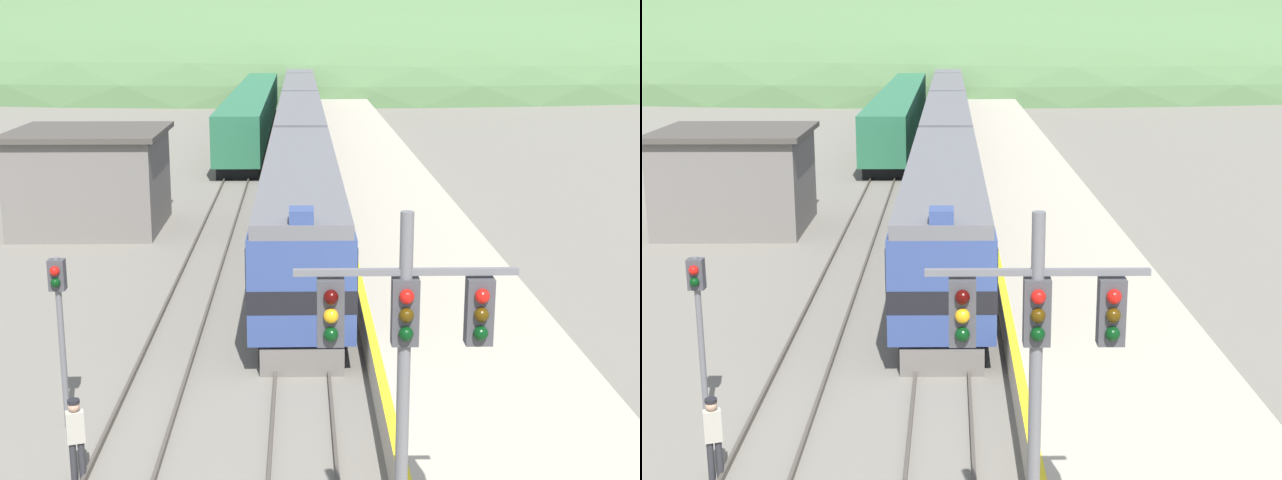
{
  "view_description": "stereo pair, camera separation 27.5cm",
  "coord_description": "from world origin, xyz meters",
  "views": [
    {
      "loc": [
        -0.03,
        -10.02,
        9.31
      ],
      "look_at": [
        0.6,
        17.61,
        2.45
      ],
      "focal_mm": 50.0,
      "sensor_mm": 36.0,
      "label": 1
    },
    {
      "loc": [
        0.25,
        -10.02,
        9.31
      ],
      "look_at": [
        0.6,
        17.61,
        2.45
      ],
      "focal_mm": 50.0,
      "sensor_mm": 36.0,
      "label": 2
    }
  ],
  "objects": [
    {
      "name": "signal_post_siding",
      "position": [
        -5.52,
        9.37,
        2.95
      ],
      "size": [
        0.36,
        0.42,
        4.12
      ],
      "color": "slate",
      "rests_on": "ground"
    },
    {
      "name": "platform",
      "position": [
        4.49,
        50.0,
        0.5
      ],
      "size": [
        5.44,
        140.0,
        1.01
      ],
      "color": "#B2A893",
      "rests_on": "ground"
    },
    {
      "name": "signal_mast_main",
      "position": [
        1.51,
        2.41,
        4.5
      ],
      "size": [
        3.3,
        0.42,
        6.63
      ],
      "color": "slate",
      "rests_on": "ground"
    },
    {
      "name": "carriage_fourth",
      "position": [
        0.0,
        91.0,
        2.26
      ],
      "size": [
        2.94,
        21.85,
        4.16
      ],
      "color": "black",
      "rests_on": "ground"
    },
    {
      "name": "carriage_second",
      "position": [
        0.0,
        45.54,
        2.26
      ],
      "size": [
        2.94,
        21.85,
        4.16
      ],
      "color": "black",
      "rests_on": "ground"
    },
    {
      "name": "track_worker",
      "position": [
        -4.66,
        6.83,
        1.04
      ],
      "size": [
        0.41,
        0.32,
        1.81
      ],
      "color": "#2D2D33",
      "rests_on": "ground"
    },
    {
      "name": "station_shed",
      "position": [
        -9.51,
        30.01,
        2.29
      ],
      "size": [
        6.79,
        6.56,
        4.53
      ],
      "color": "slate",
      "rests_on": "ground"
    },
    {
      "name": "carriage_fifth",
      "position": [
        0.0,
        113.73,
        2.26
      ],
      "size": [
        2.94,
        21.85,
        4.16
      ],
      "color": "black",
      "rests_on": "ground"
    },
    {
      "name": "track_main",
      "position": [
        0.0,
        70.0,
        0.08
      ],
      "size": [
        1.52,
        180.0,
        0.16
      ],
      "color": "#4C443D",
      "rests_on": "ground"
    },
    {
      "name": "distant_hills",
      "position": [
        0.0,
        124.08,
        0.0
      ],
      "size": [
        169.37,
        76.22,
        34.35
      ],
      "color": "#517547",
      "rests_on": "ground"
    },
    {
      "name": "carriage_third",
      "position": [
        0.0,
        68.27,
        2.26
      ],
      "size": [
        2.94,
        21.85,
        4.16
      ],
      "color": "black",
      "rests_on": "ground"
    },
    {
      "name": "express_train_lead_car",
      "position": [
        0.0,
        22.75,
        2.27
      ],
      "size": [
        2.95,
        21.5,
        4.52
      ],
      "color": "black",
      "rests_on": "ground"
    },
    {
      "name": "siding_train",
      "position": [
        -3.81,
        62.97,
        1.99
      ],
      "size": [
        2.9,
        42.79,
        3.86
      ],
      "color": "black",
      "rests_on": "ground"
    },
    {
      "name": "track_siding",
      "position": [
        -3.81,
        70.0,
        0.08
      ],
      "size": [
        1.52,
        180.0,
        0.16
      ],
      "color": "#4C443D",
      "rests_on": "ground"
    }
  ]
}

